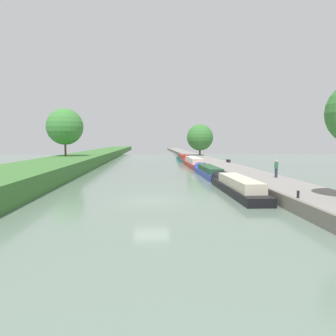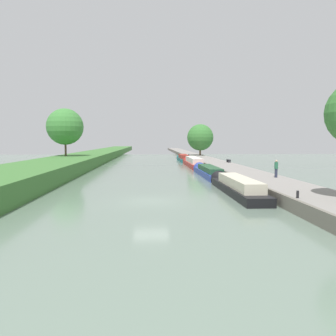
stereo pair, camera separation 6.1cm
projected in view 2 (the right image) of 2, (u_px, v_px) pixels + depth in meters
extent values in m
plane|color=slate|center=(151.00, 201.00, 23.26)|extent=(160.00, 160.00, 0.00)
cube|color=gray|center=(298.00, 194.00, 23.81)|extent=(4.40, 260.00, 0.82)
cube|color=#6B665B|center=(267.00, 194.00, 23.68)|extent=(0.25, 260.00, 0.87)
cube|color=black|center=(237.00, 190.00, 26.32)|extent=(1.91, 11.70, 0.63)
cube|color=beige|center=(239.00, 182.00, 25.68)|extent=(1.57, 8.19, 0.74)
cone|color=black|center=(220.00, 180.00, 32.71)|extent=(1.82, 1.15, 1.82)
cube|color=#283D93|center=(209.00, 173.00, 39.26)|extent=(1.87, 12.17, 0.67)
cube|color=#234C2D|center=(210.00, 169.00, 38.60)|extent=(1.53, 8.52, 0.58)
cone|color=#283D93|center=(200.00, 169.00, 45.87)|extent=(1.77, 1.12, 1.77)
cube|color=maroon|center=(193.00, 164.00, 54.15)|extent=(1.99, 13.72, 0.70)
cube|color=silver|center=(194.00, 160.00, 53.40)|extent=(1.64, 9.61, 0.85)
cone|color=maroon|center=(188.00, 162.00, 61.57)|extent=(1.89, 1.20, 1.89)
cube|color=#195B60|center=(183.00, 160.00, 68.56)|extent=(1.86, 10.49, 0.64)
cube|color=maroon|center=(183.00, 156.00, 67.98)|extent=(1.53, 7.35, 0.77)
cone|color=#195B60|center=(181.00, 158.00, 74.34)|extent=(1.77, 1.12, 1.77)
cylinder|color=brown|center=(200.00, 150.00, 77.44)|extent=(0.42, 0.42, 2.53)
sphere|color=#387533|center=(200.00, 137.00, 77.19)|extent=(6.20, 6.20, 6.20)
cylinder|color=#4C3828|center=(66.00, 146.00, 54.61)|extent=(0.32, 0.32, 3.24)
sphere|color=#3D7F38|center=(65.00, 127.00, 54.34)|extent=(6.03, 6.03, 6.03)
cylinder|color=#282D42|center=(276.00, 173.00, 30.63)|extent=(0.26, 0.26, 0.82)
cylinder|color=#286647|center=(276.00, 166.00, 30.57)|extent=(0.34, 0.34, 0.62)
sphere|color=tan|center=(276.00, 161.00, 30.53)|extent=(0.22, 0.22, 0.22)
cylinder|color=black|center=(298.00, 194.00, 19.64)|extent=(0.16, 0.16, 0.45)
cylinder|color=black|center=(189.00, 155.00, 74.71)|extent=(0.16, 0.16, 0.45)
cube|color=#333338|center=(230.00, 161.00, 51.49)|extent=(0.40, 0.08, 0.41)
cube|color=#333338|center=(228.00, 161.00, 52.68)|extent=(0.40, 0.08, 0.41)
cube|color=#38383D|center=(229.00, 160.00, 52.06)|extent=(0.44, 1.50, 0.06)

